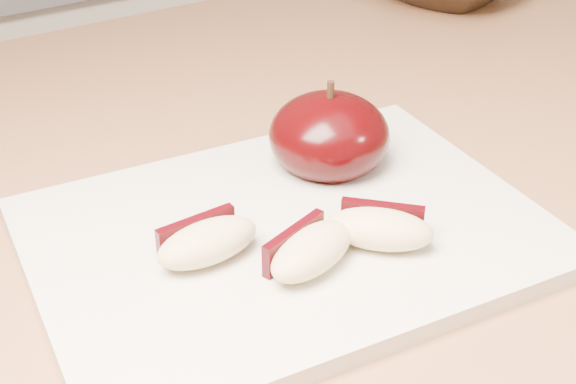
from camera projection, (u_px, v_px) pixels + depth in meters
back_cabinet at (44, 202)px, 1.33m from camera, size 2.40×0.62×0.94m
cutting_board at (288, 234)px, 0.50m from camera, size 0.33×0.26×0.01m
apple_half at (329, 136)px, 0.55m from camera, size 0.11×0.11×0.07m
apple_wedge_a at (206, 241)px, 0.46m from camera, size 0.06×0.03×0.02m
apple_wedge_b at (310, 250)px, 0.46m from camera, size 0.07×0.05×0.02m
apple_wedge_c at (380, 228)px, 0.47m from camera, size 0.07×0.07×0.02m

